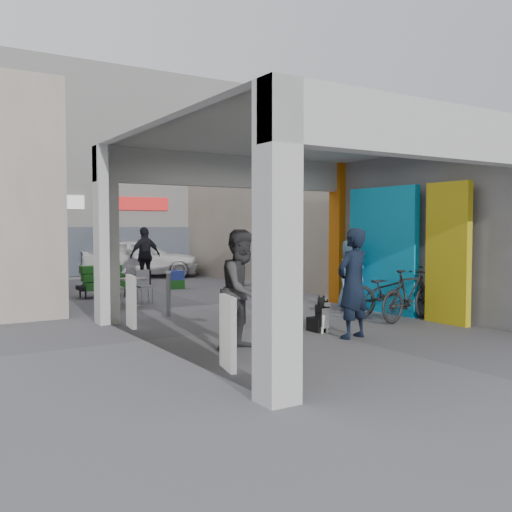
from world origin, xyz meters
TOP-DOWN VIEW (x-y plane):
  - ground at (0.00, 0.00)m, footprint 90.00×90.00m
  - arcade_canopy at (0.54, -0.82)m, footprint 6.40×6.45m
  - far_building at (-0.00, 13.99)m, footprint 18.00×4.08m
  - plaza_bldg_right at (4.50, 7.50)m, footprint 2.00×9.00m
  - bollard_left at (-1.58, 2.26)m, footprint 0.09×0.09m
  - bollard_center at (0.12, 2.34)m, footprint 0.09×0.09m
  - bollard_right at (1.58, 2.46)m, footprint 0.09×0.09m
  - advert_board_near at (-2.75, -2.46)m, footprint 0.20×0.55m
  - advert_board_far at (-2.75, 1.32)m, footprint 0.16×0.56m
  - cafe_set at (-1.83, 4.27)m, footprint 1.36×1.10m
  - produce_stand at (-1.80, 6.24)m, footprint 1.29×0.70m
  - crate_stack at (0.77, 7.07)m, footprint 0.53×0.46m
  - border_collie at (0.01, -0.97)m, footprint 0.25×0.50m
  - man_with_dog at (0.13, -1.71)m, footprint 0.76×0.57m
  - man_back_turned at (-1.92, -1.46)m, footprint 1.10×0.97m
  - man_elderly at (2.28, 0.76)m, footprint 0.87×0.64m
  - man_crates at (0.42, 8.80)m, footprint 1.19×0.67m
  - bicycle_front at (2.30, -0.42)m, footprint 2.21×1.19m
  - bicycle_rear at (2.30, -0.98)m, footprint 1.82×0.74m
  - white_van at (1.28, 11.50)m, footprint 4.66×3.20m

SIDE VIEW (x-z plane):
  - ground at x=0.00m, z-range 0.00..0.00m
  - border_collie at x=0.01m, z-range -0.07..0.62m
  - crate_stack at x=0.77m, z-range 0.00..0.56m
  - cafe_set at x=-1.83m, z-range -0.12..0.70m
  - produce_stand at x=-1.80m, z-range -0.09..0.76m
  - bollard_right at x=1.58m, z-range 0.00..0.84m
  - bollard_center at x=0.12m, z-range 0.00..0.86m
  - bollard_left at x=-1.58m, z-range 0.00..0.94m
  - advert_board_near at x=-2.75m, z-range 0.01..1.01m
  - advert_board_far at x=-2.75m, z-range 0.01..1.01m
  - bicycle_rear at x=2.30m, z-range 0.00..1.06m
  - bicycle_front at x=2.30m, z-range 0.00..1.10m
  - white_van at x=1.28m, z-range 0.00..1.47m
  - man_elderly at x=2.28m, z-range 0.00..1.64m
  - man_back_turned at x=-1.92m, z-range 0.00..1.88m
  - man_with_dog at x=0.13m, z-range 0.00..1.90m
  - man_crates at x=0.42m, z-range 0.00..1.91m
  - arcade_canopy at x=0.54m, z-range -0.90..5.50m
  - plaza_bldg_right at x=4.50m, z-range 0.00..5.00m
  - far_building at x=0.00m, z-range -0.01..7.99m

